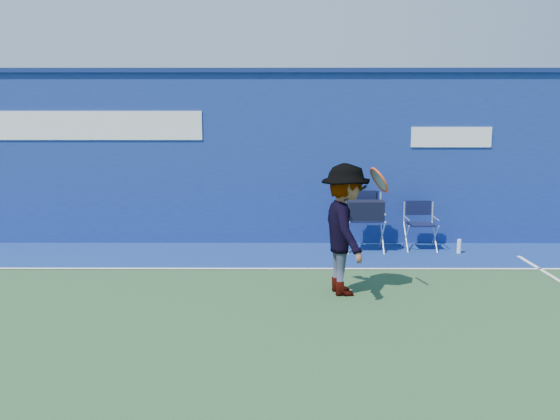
{
  "coord_description": "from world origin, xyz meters",
  "views": [
    {
      "loc": [
        0.64,
        -5.4,
        2.31
      ],
      "look_at": [
        0.62,
        2.6,
        1.0
      ],
      "focal_mm": 38.0,
      "sensor_mm": 36.0,
      "label": 1
    }
  ],
  "objects_px": {
    "directors_chair_right": "(420,235)",
    "directors_chair_left": "(365,226)",
    "tennis_player": "(345,229)",
    "water_bottle": "(459,246)"
  },
  "relations": [
    {
      "from": "directors_chair_right",
      "to": "directors_chair_left",
      "type": "bearing_deg",
      "value": -174.97
    },
    {
      "from": "directors_chair_left",
      "to": "tennis_player",
      "type": "xyz_separation_m",
      "value": [
        -0.59,
        -2.4,
        0.42
      ]
    },
    {
      "from": "directors_chair_left",
      "to": "tennis_player",
      "type": "height_order",
      "value": "tennis_player"
    },
    {
      "from": "directors_chair_right",
      "to": "tennis_player",
      "type": "relative_size",
      "value": 0.49
    },
    {
      "from": "directors_chair_left",
      "to": "tennis_player",
      "type": "relative_size",
      "value": 0.6
    },
    {
      "from": "water_bottle",
      "to": "directors_chair_left",
      "type": "bearing_deg",
      "value": 173.03
    },
    {
      "from": "water_bottle",
      "to": "tennis_player",
      "type": "bearing_deg",
      "value": -134.16
    },
    {
      "from": "directors_chair_left",
      "to": "directors_chair_right",
      "type": "bearing_deg",
      "value": 5.03
    },
    {
      "from": "directors_chair_right",
      "to": "tennis_player",
      "type": "distance_m",
      "value": 2.98
    },
    {
      "from": "directors_chair_left",
      "to": "directors_chair_right",
      "type": "distance_m",
      "value": 0.98
    }
  ]
}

